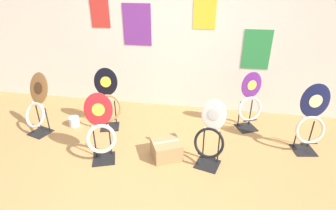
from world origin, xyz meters
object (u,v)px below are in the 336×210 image
toilet_seat_display_navy_moon (311,121)px  toilet_seat_display_woodgrain (37,107)px  storage_box (166,149)px  paint_can (74,121)px  toilet_seat_display_crimson_swirl (101,132)px  toilet_seat_display_jazz_black (107,102)px  toilet_seat_display_purple_note (250,103)px  toilet_seat_display_white_plain (210,137)px

toilet_seat_display_navy_moon → toilet_seat_display_woodgrain: bearing=-177.1°
toilet_seat_display_navy_moon → toilet_seat_display_woodgrain: 3.80m
toilet_seat_display_woodgrain → storage_box: 2.02m
paint_can → storage_box: 1.67m
paint_can → storage_box: storage_box is taller
toilet_seat_display_crimson_swirl → toilet_seat_display_woodgrain: toilet_seat_display_woodgrain is taller
toilet_seat_display_jazz_black → toilet_seat_display_purple_note: (2.12, 0.34, -0.01)m
toilet_seat_display_woodgrain → paint_can: 0.58m
storage_box → toilet_seat_display_purple_note: bearing=39.8°
paint_can → storage_box: (1.59, -0.52, 0.03)m
toilet_seat_display_purple_note → paint_can: size_ratio=5.37×
toilet_seat_display_jazz_black → storage_box: 1.21m
toilet_seat_display_woodgrain → storage_box: bearing=-7.5°
paint_can → toilet_seat_display_white_plain: bearing=-15.2°
toilet_seat_display_navy_moon → toilet_seat_display_purple_note: bearing=147.0°
toilet_seat_display_woodgrain → toilet_seat_display_crimson_swirl: bearing=-21.2°
toilet_seat_display_crimson_swirl → storage_box: bearing=14.3°
toilet_seat_display_jazz_black → toilet_seat_display_crimson_swirl: toilet_seat_display_jazz_black is taller
toilet_seat_display_white_plain → toilet_seat_display_navy_moon: bearing=22.1°
toilet_seat_display_purple_note → paint_can: 2.74m
toilet_seat_display_jazz_black → toilet_seat_display_woodgrain: (-0.96, -0.32, -0.02)m
toilet_seat_display_purple_note → toilet_seat_display_jazz_black: bearing=-170.9°
toilet_seat_display_white_plain → storage_box: (-0.55, 0.06, -0.29)m
toilet_seat_display_jazz_black → toilet_seat_display_navy_moon: size_ratio=0.98×
toilet_seat_display_purple_note → storage_box: 1.47m
toilet_seat_display_navy_moon → toilet_seat_display_crimson_swirl: bearing=-165.9°
toilet_seat_display_purple_note → toilet_seat_display_woodgrain: bearing=-167.9°
toilet_seat_display_woodgrain → paint_can: toilet_seat_display_woodgrain is taller
toilet_seat_display_jazz_black → toilet_seat_display_white_plain: 1.69m
toilet_seat_display_jazz_black → toilet_seat_display_white_plain: bearing=-22.4°
toilet_seat_display_purple_note → toilet_seat_display_crimson_swirl: size_ratio=1.02×
paint_can → toilet_seat_display_woodgrain: bearing=-146.3°
toilet_seat_display_purple_note → paint_can: (-2.69, -0.40, -0.35)m
toilet_seat_display_purple_note → toilet_seat_display_crimson_swirl: (-1.89, -1.12, -0.02)m
toilet_seat_display_navy_moon → toilet_seat_display_white_plain: 1.37m
toilet_seat_display_navy_moon → toilet_seat_display_white_plain: size_ratio=1.13×
toilet_seat_display_crimson_swirl → paint_can: 1.12m
toilet_seat_display_jazz_black → paint_can: 0.68m
paint_can → toilet_seat_display_jazz_black: bearing=6.4°
toilet_seat_display_crimson_swirl → storage_box: size_ratio=1.90×
toilet_seat_display_crimson_swirl → storage_box: 0.87m
toilet_seat_display_jazz_black → toilet_seat_display_purple_note: size_ratio=1.03×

